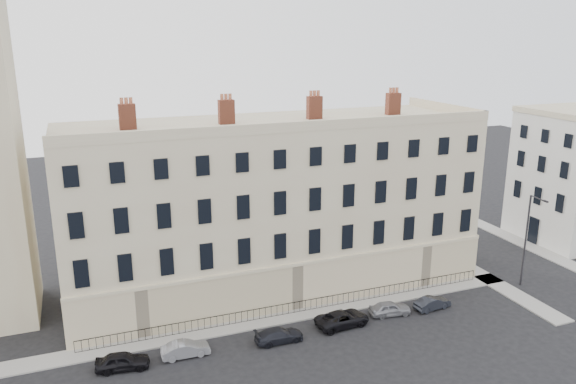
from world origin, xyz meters
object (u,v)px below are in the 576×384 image
(car_a, at_px, (123,361))
(car_c, at_px, (279,335))
(car_e, at_px, (390,308))
(car_f, at_px, (432,303))
(car_d, at_px, (342,319))
(streetlamp, at_px, (527,237))
(car_b, at_px, (185,349))

(car_a, bearing_deg, car_c, -84.36)
(car_e, height_order, car_f, car_e)
(car_d, bearing_deg, streetlamp, -92.34)
(car_d, bearing_deg, car_f, -95.88)
(car_b, distance_m, car_f, 20.71)
(car_e, distance_m, streetlamp, 14.86)
(car_b, xyz_separation_m, car_c, (6.92, -0.54, -0.03))
(car_a, xyz_separation_m, car_b, (4.34, 0.06, -0.05))
(car_b, relative_size, car_d, 0.79)
(car_c, bearing_deg, car_e, -85.54)
(car_e, bearing_deg, streetlamp, -79.64)
(car_d, bearing_deg, car_e, -92.08)
(car_a, height_order, streetlamp, streetlamp)
(car_a, xyz_separation_m, streetlamp, (35.44, 0.74, 4.14))
(car_d, bearing_deg, car_b, 84.89)
(car_e, relative_size, car_f, 1.06)
(car_d, relative_size, car_e, 1.28)
(car_d, height_order, car_f, car_d)
(car_c, xyz_separation_m, car_d, (5.50, 0.45, 0.07))
(car_c, relative_size, streetlamp, 0.43)
(car_c, distance_m, car_d, 5.51)
(car_e, bearing_deg, car_b, 98.46)
(car_b, relative_size, car_e, 1.00)
(car_e, bearing_deg, car_f, -87.46)
(car_a, height_order, car_e, car_a)
(car_b, distance_m, streetlamp, 31.39)
(car_b, bearing_deg, car_a, 91.77)
(car_b, height_order, car_f, car_b)
(car_c, distance_m, car_e, 9.95)
(car_a, relative_size, car_f, 1.12)
(car_a, distance_m, car_f, 25.05)
(car_a, distance_m, streetlamp, 35.69)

